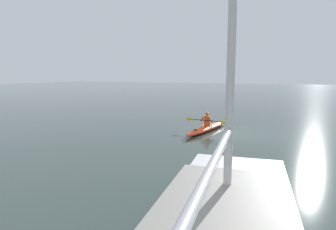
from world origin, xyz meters
TOP-DOWN VIEW (x-y plane):
  - ground_plane at (0.00, 0.00)m, footprint 160.00×160.00m
  - kayak at (1.54, -0.14)m, footprint 1.36×4.99m
  - kayaker at (1.56, -0.04)m, footprint 2.37×0.56m

SIDE VIEW (x-z plane):
  - ground_plane at x=0.00m, z-range 0.00..0.00m
  - kayak at x=1.54m, z-range 0.00..0.31m
  - kayaker at x=1.56m, z-range 0.25..1.01m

